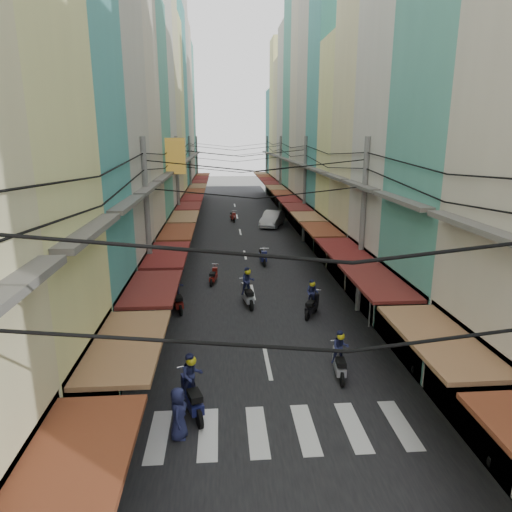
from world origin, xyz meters
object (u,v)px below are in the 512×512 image
bicycle (475,369)px  traffic_sign (371,281)px  market_umbrella (434,307)px  white_car (272,226)px

bicycle → traffic_sign: size_ratio=0.57×
bicycle → market_umbrella: bearing=51.7°
bicycle → market_umbrella: size_ratio=0.77×
white_car → bicycle: 27.83m
traffic_sign → bicycle: bearing=-56.0°
market_umbrella → traffic_sign: size_ratio=0.73×
white_car → market_umbrella: bearing=-63.3°
white_car → market_umbrella: market_umbrella is taller
bicycle → market_umbrella: 2.62m
bicycle → white_car: bearing=24.5°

